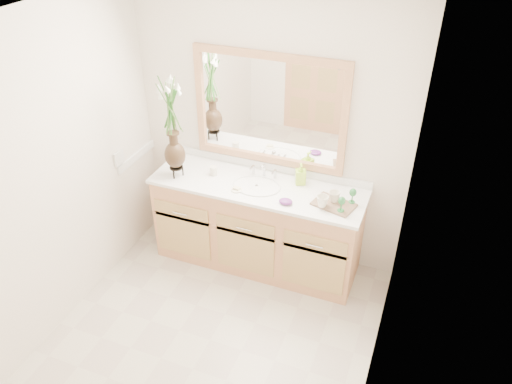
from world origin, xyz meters
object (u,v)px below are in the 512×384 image
at_px(tray, 334,204).
at_px(soap_bottle, 301,175).
at_px(flower_vase, 171,114).
at_px(tumbler, 214,171).

bearing_deg(tray, soap_bottle, 163.07).
relative_size(flower_vase, soap_bottle, 5.11).
distance_m(tumbler, tray, 1.09).
bearing_deg(soap_bottle, tumbler, 167.65).
relative_size(tumbler, soap_bottle, 0.48).
bearing_deg(tumbler, tray, -4.03).
distance_m(tumbler, soap_bottle, 0.76).
xyz_separation_m(flower_vase, tray, (1.38, 0.05, -0.58)).
height_order(tumbler, soap_bottle, soap_bottle).
height_order(tumbler, tray, tumbler).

